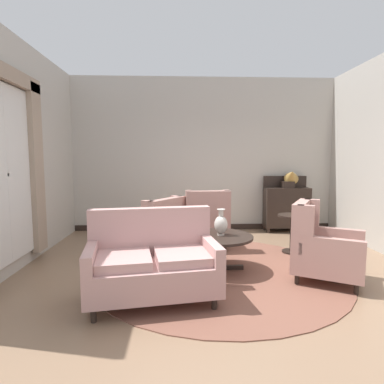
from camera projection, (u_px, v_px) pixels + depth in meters
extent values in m
plane|color=#896B51|center=(221.00, 280.00, 4.18)|extent=(8.43, 8.43, 0.00)
cube|color=#BCB7AD|center=(204.00, 155.00, 7.00)|extent=(5.89, 0.08, 3.31)
cube|color=#BCB7AD|center=(24.00, 153.00, 4.78)|extent=(0.08, 4.21, 3.31)
cube|color=black|center=(204.00, 227.00, 7.11)|extent=(5.73, 0.03, 0.12)
cylinder|color=brown|center=(218.00, 271.00, 4.48)|extent=(3.47, 3.47, 0.01)
cube|color=silver|center=(6.00, 175.00, 4.16)|extent=(0.03, 1.17, 2.27)
cube|color=white|center=(7.00, 175.00, 4.16)|extent=(0.02, 1.25, 2.35)
cube|color=white|center=(7.00, 175.00, 4.16)|extent=(0.02, 0.04, 2.27)
cube|color=white|center=(7.00, 175.00, 4.16)|extent=(0.02, 1.17, 0.04)
cube|color=tan|center=(36.00, 169.00, 4.92)|extent=(0.10, 0.32, 2.57)
cube|color=tan|center=(4.00, 72.00, 4.03)|extent=(0.10, 1.85, 0.20)
cylinder|color=black|center=(218.00, 237.00, 4.48)|extent=(0.98, 0.98, 0.04)
cylinder|color=black|center=(218.00, 253.00, 4.50)|extent=(0.10, 0.10, 0.42)
cube|color=black|center=(233.00, 268.00, 4.53)|extent=(0.28, 0.06, 0.07)
cube|color=black|center=(210.00, 263.00, 4.72)|extent=(0.17, 0.28, 0.07)
cube|color=black|center=(213.00, 273.00, 4.32)|extent=(0.17, 0.28, 0.07)
cylinder|color=beige|center=(221.00, 234.00, 4.49)|extent=(0.10, 0.10, 0.02)
ellipsoid|color=beige|center=(221.00, 225.00, 4.48)|extent=(0.19, 0.19, 0.25)
cylinder|color=beige|center=(221.00, 213.00, 4.46)|extent=(0.07, 0.07, 0.09)
torus|color=beige|center=(221.00, 209.00, 4.46)|extent=(0.12, 0.12, 0.02)
cube|color=tan|center=(153.00, 276.00, 3.50)|extent=(1.52, 1.01, 0.32)
cube|color=tan|center=(150.00, 231.00, 3.77)|extent=(1.42, 0.37, 0.55)
cube|color=tan|center=(124.00, 260.00, 3.38)|extent=(0.65, 0.67, 0.10)
cube|color=tan|center=(182.00, 257.00, 3.50)|extent=(0.65, 0.67, 0.10)
cube|color=tan|center=(90.00, 258.00, 3.29)|extent=(0.22, 0.70, 0.20)
cube|color=tan|center=(212.00, 250.00, 3.56)|extent=(0.22, 0.70, 0.20)
cylinder|color=black|center=(94.00, 315.00, 3.10)|extent=(0.06, 0.06, 0.14)
cylinder|color=black|center=(214.00, 303.00, 3.34)|extent=(0.06, 0.06, 0.14)
cylinder|color=black|center=(99.00, 289.00, 3.71)|extent=(0.06, 0.06, 0.14)
cylinder|color=black|center=(201.00, 281.00, 3.95)|extent=(0.06, 0.06, 0.14)
cube|color=tan|center=(328.00, 261.00, 4.09)|extent=(1.08, 1.04, 0.27)
cube|color=tan|center=(301.00, 224.00, 4.20)|extent=(0.48, 0.70, 0.61)
cube|color=tan|center=(305.00, 224.00, 3.88)|extent=(0.22, 0.19, 0.46)
cube|color=tan|center=(312.00, 216.00, 4.43)|extent=(0.22, 0.19, 0.46)
cube|color=tan|center=(332.00, 248.00, 3.77)|extent=(0.68, 0.44, 0.24)
cube|color=tan|center=(335.00, 237.00, 4.32)|extent=(0.68, 0.44, 0.24)
cylinder|color=black|center=(356.00, 289.00, 3.71)|extent=(0.06, 0.06, 0.14)
cylinder|color=black|center=(356.00, 273.00, 4.21)|extent=(0.06, 0.06, 0.14)
cylinder|color=black|center=(297.00, 279.00, 4.01)|extent=(0.06, 0.06, 0.14)
cylinder|color=black|center=(303.00, 266.00, 4.51)|extent=(0.06, 0.06, 0.14)
cube|color=tan|center=(206.00, 232.00, 5.72)|extent=(0.77, 0.87, 0.26)
cube|color=tan|center=(208.00, 210.00, 5.33)|extent=(0.75, 0.17, 0.64)
cube|color=tan|center=(226.00, 204.00, 5.43)|extent=(0.11, 0.20, 0.49)
cube|color=tan|center=(189.00, 205.00, 5.38)|extent=(0.11, 0.20, 0.49)
cube|color=tan|center=(223.00, 218.00, 5.77)|extent=(0.13, 0.74, 0.21)
cube|color=tan|center=(188.00, 219.00, 5.72)|extent=(0.13, 0.74, 0.21)
cylinder|color=black|center=(218.00, 238.00, 6.10)|extent=(0.06, 0.06, 0.14)
cylinder|color=black|center=(188.00, 238.00, 6.05)|extent=(0.06, 0.06, 0.14)
cylinder|color=black|center=(225.00, 248.00, 5.43)|extent=(0.06, 0.06, 0.14)
cylinder|color=black|center=(191.00, 248.00, 5.38)|extent=(0.06, 0.06, 0.14)
cube|color=tan|center=(152.00, 237.00, 5.26)|extent=(1.14, 1.15, 0.29)
cube|color=tan|center=(168.00, 215.00, 5.04)|extent=(0.59, 0.77, 0.52)
cube|color=tan|center=(177.00, 207.00, 5.39)|extent=(0.22, 0.20, 0.40)
cube|color=tan|center=(148.00, 214.00, 4.78)|extent=(0.22, 0.20, 0.40)
cube|color=tan|center=(163.00, 218.00, 5.57)|extent=(0.64, 0.48, 0.22)
cube|color=tan|center=(134.00, 225.00, 4.95)|extent=(0.64, 0.48, 0.22)
cylinder|color=black|center=(150.00, 243.00, 5.74)|extent=(0.06, 0.06, 0.14)
cylinder|color=black|center=(123.00, 252.00, 5.17)|extent=(0.06, 0.06, 0.14)
cylinder|color=black|center=(180.00, 248.00, 5.40)|extent=(0.06, 0.06, 0.14)
cylinder|color=black|center=(154.00, 259.00, 4.83)|extent=(0.06, 0.06, 0.14)
cylinder|color=black|center=(293.00, 216.00, 5.29)|extent=(0.48, 0.48, 0.03)
cylinder|color=black|center=(292.00, 235.00, 5.32)|extent=(0.07, 0.07, 0.62)
cylinder|color=black|center=(292.00, 252.00, 5.35)|extent=(0.32, 0.32, 0.04)
cube|color=black|center=(286.00, 207.00, 6.89)|extent=(0.95, 0.36, 0.85)
cube|color=black|center=(285.00, 181.00, 6.99)|extent=(0.95, 0.04, 0.24)
cube|color=black|center=(268.00, 231.00, 6.80)|extent=(0.06, 0.06, 0.10)
cube|color=black|center=(307.00, 230.00, 6.83)|extent=(0.06, 0.06, 0.10)
cube|color=black|center=(265.00, 228.00, 7.05)|extent=(0.06, 0.06, 0.10)
cube|color=black|center=(303.00, 228.00, 7.09)|extent=(0.06, 0.06, 0.10)
cube|color=black|center=(287.00, 185.00, 6.82)|extent=(0.24, 0.24, 0.14)
cone|color=#B28942|center=(292.00, 175.00, 6.72)|extent=(0.38, 0.45, 0.40)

